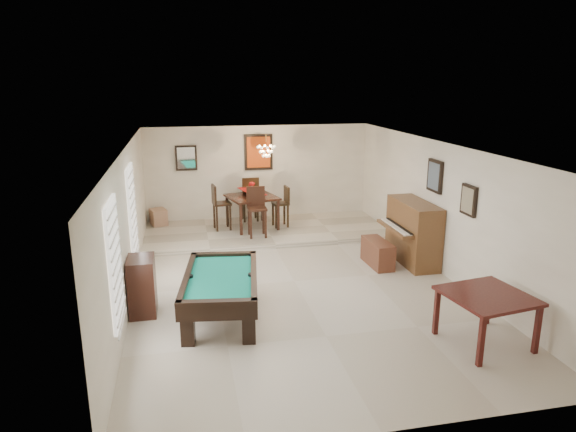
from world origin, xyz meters
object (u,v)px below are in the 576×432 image
object	(u,v)px
piano_bench	(378,253)
flower_vase	(252,186)
corner_bench	(159,217)
chandelier	(266,147)
square_table	(485,319)
dining_chair_west	(222,207)
upright_piano	(406,233)
pool_table	(221,297)
dining_chair_east	(280,207)
dining_table	(252,210)
dining_chair_north	(250,199)
dining_chair_south	(257,212)
apothecary_chest	(142,286)

from	to	relation	value
piano_bench	flower_vase	size ratio (longest dim) A/B	3.76
corner_bench	chandelier	bearing A→B (deg)	-20.22
square_table	flower_vase	distance (m)	6.90
dining_chair_west	upright_piano	bearing A→B (deg)	-135.94
square_table	flower_vase	xyz separation A→B (m)	(-2.56, 6.36, 0.80)
square_table	dining_chair_west	xyz separation A→B (m)	(-3.32, 6.37, 0.30)
pool_table	square_table	size ratio (longest dim) A/B	1.90
pool_table	dining_chair_east	distance (m)	5.05
dining_table	chandelier	bearing A→B (deg)	-35.95
dining_chair_west	flower_vase	bearing A→B (deg)	-98.03
dining_chair_east	chandelier	xyz separation A→B (m)	(-0.38, -0.20, 1.56)
pool_table	chandelier	bearing A→B (deg)	79.15
piano_bench	dining_chair_north	size ratio (longest dim) A/B	0.81
upright_piano	chandelier	size ratio (longest dim) A/B	2.64
flower_vase	square_table	bearing A→B (deg)	-68.09
square_table	corner_bench	size ratio (longest dim) A/B	2.46
pool_table	dining_chair_east	xyz separation A→B (m)	(1.88, 4.68, 0.28)
square_table	chandelier	xyz separation A→B (m)	(-2.22, 6.12, 1.81)
flower_vase	dining_chair_west	world-z (taller)	flower_vase
dining_chair_north	upright_piano	bearing A→B (deg)	126.83
dining_chair_east	piano_bench	bearing A→B (deg)	22.26
chandelier	piano_bench	bearing A→B (deg)	-54.83
dining_chair_south	apothecary_chest	bearing A→B (deg)	-124.66
piano_bench	dining_chair_east	bearing A→B (deg)	117.59
dining_table	dining_chair_east	size ratio (longest dim) A/B	1.10
dining_chair_east	square_table	bearing A→B (deg)	10.89
upright_piano	dining_chair_west	bearing A→B (deg)	141.43
apothecary_chest	dining_chair_west	size ratio (longest dim) A/B	0.84
square_table	apothecary_chest	size ratio (longest dim) A/B	1.17
square_table	dining_chair_north	distance (m)	7.51
upright_piano	chandelier	bearing A→B (deg)	133.83
piano_bench	dining_chair_north	distance (m)	4.27
upright_piano	dining_chair_east	size ratio (longest dim) A/B	1.53
square_table	piano_bench	size ratio (longest dim) A/B	1.17
square_table	corner_bench	xyz separation A→B (m)	(-4.91, 7.10, -0.06)
pool_table	dining_table	bearing A→B (deg)	83.79
piano_bench	flower_vase	xyz separation A→B (m)	(-2.23, 2.93, 0.92)
dining_chair_south	chandelier	bearing A→B (deg)	59.34
piano_bench	dining_table	distance (m)	3.70
upright_piano	dining_table	size ratio (longest dim) A/B	1.39
apothecary_chest	flower_vase	world-z (taller)	flower_vase
dining_chair_east	apothecary_chest	bearing A→B (deg)	-41.94
dining_table	dining_chair_south	xyz separation A→B (m)	(0.01, -0.78, 0.12)
dining_chair_east	chandelier	bearing A→B (deg)	-67.27
upright_piano	dining_chair_north	bearing A→B (deg)	128.31
pool_table	upright_piano	size ratio (longest dim) A/B	1.36
flower_vase	dining_chair_west	xyz separation A→B (m)	(-0.76, 0.01, -0.50)
pool_table	square_table	xyz separation A→B (m)	(3.72, -1.64, 0.03)
piano_bench	corner_bench	bearing A→B (deg)	141.21
dining_table	flower_vase	xyz separation A→B (m)	(0.00, 0.00, 0.60)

